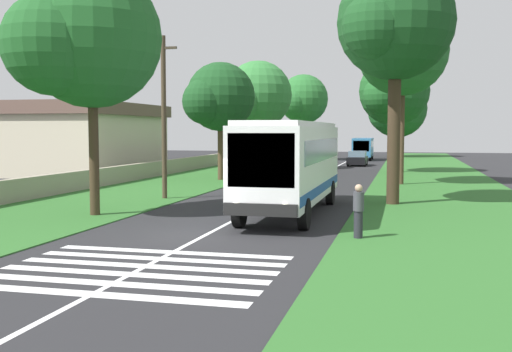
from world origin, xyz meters
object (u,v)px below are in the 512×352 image
at_px(roadside_tree_left_1, 257,97).
at_px(utility_pole, 164,115).
at_px(trailing_car_1, 310,163).
at_px(pedestrian, 358,210).
at_px(coach_bus, 292,161).
at_px(roadside_tree_left_3, 302,100).
at_px(trailing_car_2, 357,159).
at_px(roadside_tree_right_1, 396,110).
at_px(trailing_car_0, 297,167).
at_px(roadside_tree_left_0, 218,99).
at_px(roadside_building, 78,138).
at_px(roadside_tree_right_0, 394,26).
at_px(roadside_tree_right_3, 393,93).
at_px(roadside_tree_left_2, 88,42).
at_px(roadside_tree_right_2, 401,53).
at_px(trailing_minibus_0, 363,147).

xyz_separation_m(roadside_tree_left_1, utility_pole, (-23.27, -0.98, -2.11)).
relative_size(trailing_car_1, pedestrian, 2.54).
height_order(coach_bus, roadside_tree_left_3, roadside_tree_left_3).
bearing_deg(trailing_car_2, roadside_tree_right_1, -8.90).
height_order(trailing_car_0, roadside_tree_right_1, roadside_tree_right_1).
xyz_separation_m(trailing_car_2, roadside_tree_left_0, (-19.83, 7.91, 4.90)).
xyz_separation_m(trailing_car_1, trailing_car_2, (8.64, -3.35, 0.00)).
distance_m(roadside_tree_left_3, utility_pole, 40.73).
relative_size(utility_pole, roadside_building, 0.56).
xyz_separation_m(coach_bus, pedestrian, (-5.28, -3.08, -1.24)).
distance_m(roadside_tree_right_0, roadside_tree_right_1, 51.61).
xyz_separation_m(roadside_tree_left_1, roadside_tree_right_3, (-0.74, -11.53, 0.16)).
distance_m(roadside_tree_left_2, roadside_building, 26.56).
xyz_separation_m(roadside_tree_left_2, roadside_tree_left_3, (46.89, -0.71, -0.03)).
distance_m(roadside_tree_left_3, roadside_tree_right_2, 31.59).
bearing_deg(roadside_tree_right_2, roadside_tree_right_1, 1.24).
distance_m(trailing_car_1, trailing_car_2, 9.27).
height_order(trailing_car_0, roadside_tree_left_1, roadside_tree_left_1).
bearing_deg(utility_pole, roadside_tree_left_1, 2.41).
bearing_deg(trailing_minibus_0, roadside_tree_right_0, -174.44).
xyz_separation_m(roadside_tree_right_0, pedestrian, (-9.58, 0.77, -7.21)).
distance_m(trailing_car_2, roadside_building, 26.19).
height_order(roadside_tree_left_3, roadside_building, roadside_tree_left_3).
xyz_separation_m(roadside_tree_right_2, utility_pole, (-11.09, 11.21, -4.01)).
bearing_deg(roadside_tree_right_2, roadside_tree_right_3, 3.31).
relative_size(roadside_tree_left_3, roadside_building, 0.68).
bearing_deg(trailing_car_0, roadside_tree_left_0, 140.53).
height_order(roadside_tree_left_0, roadside_building, roadside_tree_left_0).
relative_size(roadside_tree_right_1, utility_pole, 1.24).
bearing_deg(roadside_tree_right_1, roadside_tree_left_1, 158.57).
bearing_deg(trailing_car_0, roadside_building, 92.73).
relative_size(roadside_tree_left_2, roadside_tree_right_0, 0.89).
bearing_deg(coach_bus, roadside_tree_right_2, -15.35).
bearing_deg(roadside_tree_right_2, coach_bus, 164.65).
distance_m(coach_bus, roadside_tree_left_2, 9.36).
distance_m(coach_bus, trailing_car_0, 21.23).
xyz_separation_m(trailing_car_1, roadside_building, (-6.57, 17.86, 2.15)).
height_order(roadside_tree_right_3, utility_pole, roadside_tree_right_3).
xyz_separation_m(roadside_tree_left_3, roadside_tree_right_3, (-18.12, -10.43, -0.38)).
height_order(roadside_tree_right_1, roadside_tree_right_3, roadside_tree_right_1).
bearing_deg(coach_bus, roadside_tree_left_0, 27.23).
distance_m(trailing_car_0, roadside_building, 17.95).
bearing_deg(roadside_tree_left_3, trailing_car_2, -142.78).
bearing_deg(roadside_tree_left_3, pedestrian, -168.54).
relative_size(trailing_car_0, roadside_tree_left_1, 0.46).
bearing_deg(coach_bus, utility_pole, 61.96).
xyz_separation_m(roadside_tree_right_0, utility_pole, (-0.50, 10.97, -3.94)).
xyz_separation_m(roadside_tree_right_3, pedestrian, (-31.60, 0.35, -5.54)).
bearing_deg(trailing_minibus_0, roadside_tree_left_0, 166.34).
height_order(trailing_minibus_0, roadside_tree_left_0, roadside_tree_left_0).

